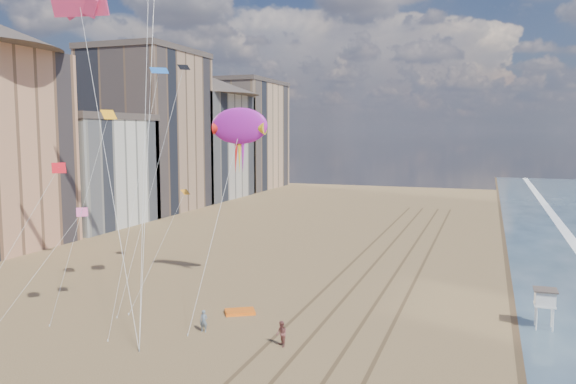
# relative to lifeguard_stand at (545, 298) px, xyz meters

# --- Properties ---
(wet_sand) EXTENTS (260.00, 260.00, 0.00)m
(wet_sand) POSITION_rel_lifeguard_stand_xyz_m (2.31, 12.31, -2.26)
(wet_sand) COLOR #42301E
(wet_sand) RESTS_ON ground
(tracks) EXTENTS (7.68, 120.00, 0.01)m
(tracks) POSITION_rel_lifeguard_stand_xyz_m (-14.14, 2.31, -2.26)
(tracks) COLOR brown
(tracks) RESTS_ON ground
(buildings) EXTENTS (34.72, 131.35, 29.00)m
(buildings) POSITION_rel_lifeguard_stand_xyz_m (-62.42, 37.90, 11.29)
(buildings) COLOR #C6B284
(buildings) RESTS_ON ground
(lifeguard_stand) EXTENTS (1.63, 1.63, 2.94)m
(lifeguard_stand) POSITION_rel_lifeguard_stand_xyz_m (0.00, 0.00, 0.00)
(lifeguard_stand) COLOR silver
(lifeguard_stand) RESTS_ON ground
(grounded_kite) EXTENTS (2.74, 2.45, 0.26)m
(grounded_kite) POSITION_rel_lifeguard_stand_xyz_m (-22.31, -4.37, -2.14)
(grounded_kite) COLOR orange
(grounded_kite) RESTS_ON ground
(show_kite) EXTENTS (4.90, 6.31, 18.36)m
(show_kite) POSITION_rel_lifeguard_stand_xyz_m (-24.86, 1.38, 12.48)
(show_kite) COLOR #AE1AAD
(show_kite) RESTS_ON ground
(kite_flyer_a) EXTENTS (0.62, 0.45, 1.59)m
(kite_flyer_a) POSITION_rel_lifeguard_stand_xyz_m (-23.05, -8.97, -1.47)
(kite_flyer_a) COLOR slate
(kite_flyer_a) RESTS_ON ground
(kite_flyer_b) EXTENTS (1.06, 1.07, 1.74)m
(kite_flyer_b) POSITION_rel_lifeguard_stand_xyz_m (-16.83, -9.68, -1.40)
(kite_flyer_b) COLOR brown
(kite_flyer_b) RESTS_ON ground
(small_kites) EXTENTS (7.85, 17.52, 12.62)m
(small_kites) POSITION_rel_lifeguard_stand_xyz_m (-31.30, -4.90, 12.89)
(small_kites) COLOR blue
(small_kites) RESTS_ON ground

